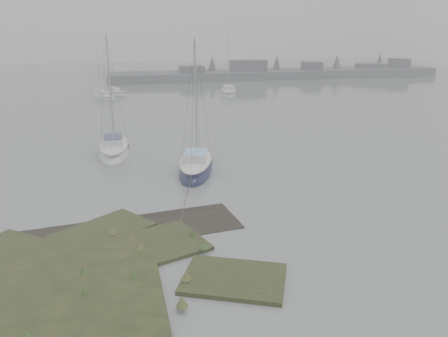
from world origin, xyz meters
TOP-DOWN VIEW (x-y plane):
  - ground at (0.00, 30.00)m, footprint 160.00×160.00m
  - far_shoreline at (26.84, 61.90)m, footprint 60.00×8.00m
  - sailboat_main at (1.50, 11.99)m, footprint 3.56×6.35m
  - sailboat_white at (-3.34, 17.13)m, footprint 2.35×6.29m
  - sailboat_far_a at (-4.39, 43.33)m, footprint 3.73×4.87m
  - sailboat_far_b at (11.68, 42.91)m, footprint 3.41×6.41m
  - sailboat_far_c at (-3.48, 46.55)m, footprint 5.10×4.37m

SIDE VIEW (x-z plane):
  - ground at x=0.00m, z-range 0.00..0.00m
  - sailboat_far_a at x=-4.39m, z-range -3.13..3.54m
  - sailboat_far_c at x=-3.48m, z-range -3.38..3.82m
  - sailboat_main at x=1.50m, z-range -4.00..4.53m
  - sailboat_far_b at x=11.68m, z-range -4.04..4.58m
  - sailboat_white at x=-3.34m, z-range -4.10..4.64m
  - far_shoreline at x=26.84m, z-range -1.22..2.93m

